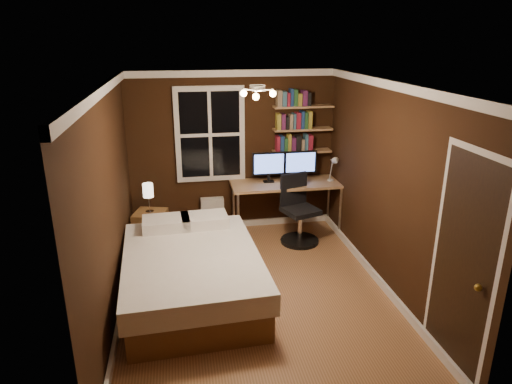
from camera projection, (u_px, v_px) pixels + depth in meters
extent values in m
plane|color=brown|center=(256.00, 293.00, 5.57)|extent=(4.20, 4.20, 0.00)
cube|color=black|center=(233.00, 152.00, 7.12)|extent=(3.20, 0.04, 2.50)
cube|color=black|center=(109.00, 205.00, 4.90)|extent=(0.04, 4.20, 2.50)
cube|color=black|center=(388.00, 189.00, 5.42)|extent=(0.04, 4.20, 2.50)
cube|color=white|center=(256.00, 84.00, 4.76)|extent=(3.20, 4.20, 0.02)
cube|color=white|center=(210.00, 135.00, 6.93)|extent=(1.06, 0.06, 1.46)
sphere|color=gold|center=(478.00, 288.00, 3.77)|extent=(0.06, 0.06, 0.06)
cube|color=tan|center=(302.00, 151.00, 7.18)|extent=(0.92, 0.22, 0.03)
cube|color=tan|center=(303.00, 129.00, 7.07)|extent=(0.92, 0.22, 0.03)
cube|color=tan|center=(303.00, 107.00, 6.96)|extent=(0.92, 0.22, 0.03)
cube|color=brown|center=(193.00, 286.00, 5.41)|extent=(1.56, 2.16, 0.33)
cube|color=white|center=(192.00, 264.00, 5.31)|extent=(1.65, 2.22, 0.25)
cube|color=white|center=(166.00, 223.00, 5.94)|extent=(0.62, 0.45, 0.15)
cube|color=white|center=(204.00, 220.00, 6.05)|extent=(0.62, 0.45, 0.15)
cube|color=brown|center=(151.00, 229.00, 6.72)|extent=(0.53, 0.53, 0.54)
cube|color=silver|center=(213.00, 214.00, 7.28)|extent=(0.36, 0.13, 0.55)
cube|color=tan|center=(286.00, 184.00, 7.08)|extent=(1.72, 0.64, 0.04)
cylinder|color=beige|center=(238.00, 218.00, 6.82)|extent=(0.04, 0.04, 0.77)
cylinder|color=beige|center=(340.00, 212.00, 7.08)|extent=(0.04, 0.04, 0.77)
cylinder|color=beige|center=(234.00, 205.00, 7.34)|extent=(0.04, 0.04, 0.77)
cylinder|color=beige|center=(329.00, 199.00, 7.60)|extent=(0.04, 0.04, 0.77)
cylinder|color=black|center=(300.00, 241.00, 6.93)|extent=(0.57, 0.57, 0.05)
cylinder|color=silver|center=(300.00, 226.00, 6.85)|extent=(0.06, 0.06, 0.43)
cube|color=black|center=(301.00, 211.00, 6.77)|extent=(0.59, 0.59, 0.07)
cube|color=black|center=(294.00, 189.00, 6.85)|extent=(0.44, 0.19, 0.49)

